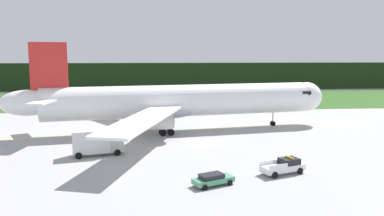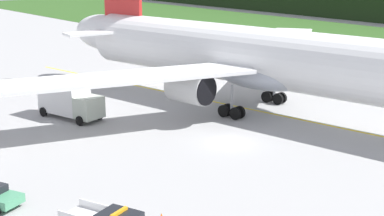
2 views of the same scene
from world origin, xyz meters
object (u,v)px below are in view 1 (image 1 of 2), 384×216
catering_truck (96,142)px  apron_cone (277,163)px  airliner (178,101)px  ops_pickup_truck (284,166)px  staff_car (213,179)px

catering_truck → apron_cone: 24.66m
airliner → ops_pickup_truck: 28.96m
staff_car → apron_cone: size_ratio=7.16×
ops_pickup_truck → staff_car: 9.55m
airliner → catering_truck: airliner is taller
airliner → staff_car: bearing=-85.6°
ops_pickup_truck → catering_truck: size_ratio=0.79×
ops_pickup_truck → staff_car: bearing=-159.6°
staff_car → apron_cone: (9.18, 6.77, -0.37)m
ops_pickup_truck → catering_truck: 25.58m
catering_truck → staff_car: (14.49, -13.51, -1.19)m
staff_car → catering_truck: bearing=137.0°
catering_truck → airliner: bearing=52.9°
staff_car → apron_cone: 11.41m
airliner → ops_pickup_truck: (11.25, -26.31, -4.48)m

